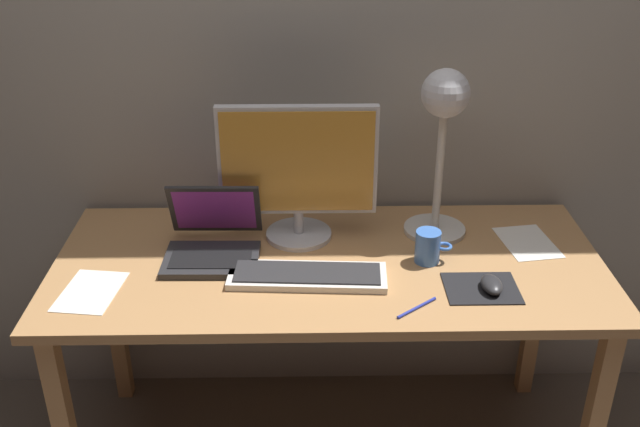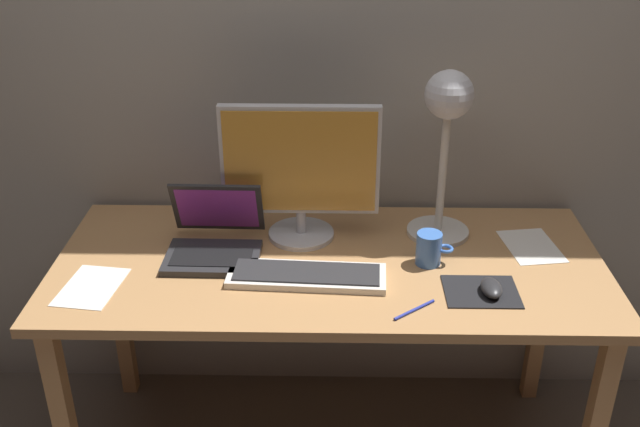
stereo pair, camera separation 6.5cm
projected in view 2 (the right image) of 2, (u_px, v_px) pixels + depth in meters
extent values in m
cube|color=#9E998E|center=(331.00, 36.00, 2.22)|extent=(4.80, 0.06, 2.60)
cube|color=tan|center=(329.00, 265.00, 2.12)|extent=(1.60, 0.70, 0.03)
cube|color=tan|center=(120.00, 310.00, 2.56)|extent=(0.05, 0.05, 0.71)
cube|color=tan|center=(541.00, 314.00, 2.54)|extent=(0.05, 0.05, 0.71)
cylinder|color=silver|center=(301.00, 234.00, 2.25)|extent=(0.20, 0.20, 0.01)
cylinder|color=silver|center=(301.00, 221.00, 2.23)|extent=(0.03, 0.03, 0.07)
cube|color=silver|center=(300.00, 160.00, 2.13)|extent=(0.47, 0.03, 0.34)
cube|color=gold|center=(300.00, 162.00, 2.12)|extent=(0.45, 0.00, 0.31)
cube|color=silver|center=(307.00, 276.00, 2.02)|extent=(0.45, 0.17, 0.02)
cube|color=#28282B|center=(307.00, 272.00, 2.02)|extent=(0.41, 0.14, 0.01)
cube|color=#28282B|center=(213.00, 258.00, 2.11)|extent=(0.28, 0.20, 0.02)
cube|color=black|center=(211.00, 257.00, 2.09)|extent=(0.23, 0.11, 0.00)
cube|color=#28282B|center=(218.00, 207.00, 2.18)|extent=(0.27, 0.09, 0.18)
cube|color=purple|center=(218.00, 207.00, 2.18)|extent=(0.24, 0.08, 0.16)
cylinder|color=beige|center=(438.00, 231.00, 2.26)|extent=(0.19, 0.19, 0.01)
cylinder|color=silver|center=(443.00, 169.00, 2.16)|extent=(0.02, 0.02, 0.41)
sphere|color=silver|center=(449.00, 95.00, 2.06)|extent=(0.14, 0.14, 0.14)
sphere|color=#FFEAB2|center=(449.00, 108.00, 2.06)|extent=(0.05, 0.05, 0.05)
cube|color=black|center=(481.00, 292.00, 1.97)|extent=(0.20, 0.16, 0.00)
ellipsoid|color=#28282B|center=(491.00, 288.00, 1.95)|extent=(0.06, 0.10, 0.03)
cylinder|color=#3F72CC|center=(429.00, 249.00, 2.08)|extent=(0.07, 0.07, 0.10)
torus|color=#3F72CC|center=(446.00, 249.00, 2.08)|extent=(0.05, 0.05, 0.01)
cube|color=white|center=(531.00, 246.00, 2.19)|extent=(0.18, 0.23, 0.00)
cube|color=white|center=(91.00, 287.00, 1.99)|extent=(0.17, 0.23, 0.00)
cylinder|color=#2633A5|center=(414.00, 310.00, 1.89)|extent=(0.11, 0.09, 0.01)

